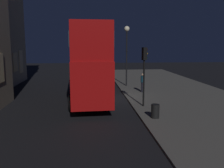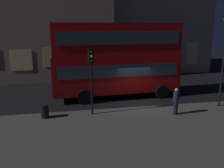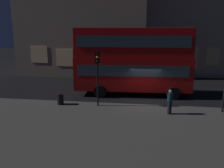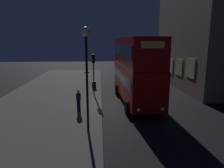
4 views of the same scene
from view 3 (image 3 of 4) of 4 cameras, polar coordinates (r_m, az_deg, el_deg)
The scene contains 7 objects.
ground_plane at distance 19.27m, azimuth 7.73°, elevation -4.24°, with size 80.00×80.00×0.00m, color black.
sidewalk_slab at distance 13.93m, azimuth 7.61°, elevation -11.26°, with size 44.00×9.54×0.12m, color #4C4944.
building_plain_facade at distance 32.97m, azimuth 17.61°, elevation 15.99°, with size 14.08×8.91×15.05m.
double_decker_bus at distance 20.62m, azimuth 4.92°, elevation 6.06°, with size 9.96×3.23×5.69m.
traffic_light_near_kerb at distance 17.22m, azimuth -3.46°, elevation 4.03°, with size 0.37×0.39×4.03m.
pedestrian at distance 16.49m, azimuth 13.46°, elevation -4.05°, with size 0.36×0.36×1.68m.
litter_bin at distance 18.50m, azimuth -12.07°, elevation -3.50°, with size 0.48×0.48×0.80m, color black.
Camera 3 is at (-0.09, -18.33, 5.95)m, focal length 38.85 mm.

